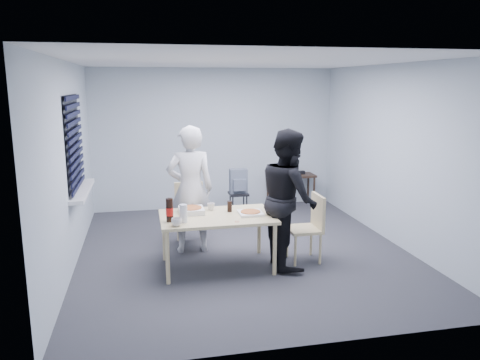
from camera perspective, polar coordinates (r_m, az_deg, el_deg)
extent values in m
plane|color=#302F35|center=(6.68, 0.42, -8.62)|extent=(5.00, 5.00, 0.00)
plane|color=white|center=(6.27, 0.46, 14.28)|extent=(5.00, 5.00, 0.00)
plane|color=#B4C0C7|center=(8.78, -3.06, 5.01)|extent=(4.50, 0.00, 4.50)
plane|color=#B4C0C7|center=(3.99, 8.14, -3.20)|extent=(4.50, 0.00, 4.50)
plane|color=#B4C0C7|center=(6.27, -20.10, 1.63)|extent=(0.00, 5.00, 5.00)
plane|color=#B4C0C7|center=(7.16, 18.33, 2.93)|extent=(0.00, 5.00, 5.00)
plane|color=black|center=(6.62, -19.65, 4.36)|extent=(0.00, 1.30, 1.30)
cube|color=black|center=(6.62, -19.40, 4.37)|extent=(0.04, 1.30, 1.25)
cube|color=silver|center=(6.72, -18.64, -1.24)|extent=(0.18, 1.42, 0.05)
cube|color=beige|center=(5.91, -2.83, -4.51)|extent=(1.42, 0.90, 0.04)
cylinder|color=beige|center=(5.59, -8.82, -9.33)|extent=(0.05, 0.05, 0.65)
cylinder|color=beige|center=(6.32, -9.22, -6.83)|extent=(0.05, 0.05, 0.65)
cylinder|color=beige|center=(5.79, 4.25, -8.46)|extent=(0.05, 0.05, 0.65)
cylinder|color=beige|center=(6.50, 2.35, -6.17)|extent=(0.05, 0.05, 0.65)
cube|color=beige|center=(6.87, -6.06, -4.31)|extent=(0.42, 0.42, 0.04)
cube|color=beige|center=(7.00, -6.27, -2.00)|extent=(0.42, 0.04, 0.44)
cylinder|color=beige|center=(6.76, -7.31, -6.60)|extent=(0.03, 0.03, 0.41)
cylinder|color=beige|center=(7.09, -7.54, -5.75)|extent=(0.03, 0.03, 0.41)
cylinder|color=beige|center=(6.80, -4.44, -6.45)|extent=(0.03, 0.03, 0.41)
cylinder|color=beige|center=(7.12, -4.80, -5.62)|extent=(0.03, 0.03, 0.41)
cube|color=beige|center=(6.25, 7.79, -5.99)|extent=(0.42, 0.42, 0.04)
cube|color=beige|center=(6.25, 9.50, -3.76)|extent=(0.04, 0.42, 0.44)
cylinder|color=beige|center=(6.12, 6.76, -8.58)|extent=(0.03, 0.03, 0.41)
cylinder|color=beige|center=(6.42, 5.79, -7.57)|extent=(0.03, 0.03, 0.41)
cylinder|color=beige|center=(6.23, 9.75, -8.30)|extent=(0.03, 0.03, 0.41)
cylinder|color=beige|center=(6.53, 8.65, -7.32)|extent=(0.03, 0.03, 0.41)
imported|color=silver|center=(6.47, -6.07, -1.16)|extent=(0.65, 0.42, 1.77)
imported|color=black|center=(5.98, 5.92, -2.22)|extent=(0.47, 0.86, 1.77)
cube|color=#342319|center=(9.01, 6.24, 0.53)|extent=(0.91, 0.40, 0.04)
cylinder|color=#342319|center=(8.80, 3.96, -1.71)|extent=(0.04, 0.04, 0.57)
cylinder|color=#342319|center=(9.11, 3.41, -1.25)|extent=(0.04, 0.04, 0.57)
cylinder|color=#342319|center=(9.06, 9.01, -1.44)|extent=(0.04, 0.04, 0.57)
cylinder|color=#342319|center=(9.35, 8.31, -1.00)|extent=(0.04, 0.04, 0.57)
cube|color=black|center=(8.15, -0.20, -1.68)|extent=(0.33, 0.33, 0.04)
cylinder|color=black|center=(8.06, -0.88, -3.48)|extent=(0.04, 0.04, 0.42)
cylinder|color=black|center=(8.29, -1.20, -3.05)|extent=(0.04, 0.04, 0.42)
cylinder|color=black|center=(8.11, 0.82, -3.39)|extent=(0.04, 0.04, 0.42)
cylinder|color=black|center=(8.34, 0.45, -2.96)|extent=(0.04, 0.04, 0.42)
cube|color=slate|center=(8.10, -0.20, -0.11)|extent=(0.30, 0.16, 0.42)
cube|color=slate|center=(8.00, -0.04, -0.62)|extent=(0.22, 0.06, 0.20)
cube|color=white|center=(6.03, -5.94, -3.88)|extent=(0.31, 0.31, 0.03)
cube|color=white|center=(6.02, -5.95, -3.57)|extent=(0.31, 0.31, 0.03)
cylinder|color=#CC7F38|center=(6.01, -5.95, -3.37)|extent=(0.27, 0.27, 0.01)
cube|color=white|center=(5.94, 1.28, -4.06)|extent=(0.30, 0.30, 0.03)
cylinder|color=#CC7F38|center=(5.93, 1.28, -3.86)|extent=(0.25, 0.25, 0.01)
imported|color=silver|center=(5.50, -7.75, -5.10)|extent=(0.17, 0.17, 0.10)
imported|color=silver|center=(6.14, -3.56, -3.24)|extent=(0.10, 0.10, 0.09)
cylinder|color=black|center=(6.04, -1.27, -3.24)|extent=(0.08, 0.08, 0.14)
cylinder|color=black|center=(5.66, -8.58, -3.65)|extent=(0.09, 0.09, 0.29)
cylinder|color=red|center=(5.67, -8.57, -3.83)|extent=(0.09, 0.09, 0.10)
cylinder|color=silver|center=(5.62, -6.90, -4.07)|extent=(0.12, 0.12, 0.22)
torus|color=red|center=(5.63, -0.36, -5.09)|extent=(0.07, 0.07, 0.00)
cube|color=white|center=(8.97, 5.31, 0.65)|extent=(0.24, 0.32, 0.01)
cube|color=black|center=(9.11, 7.47, 0.93)|extent=(0.15, 0.12, 0.06)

